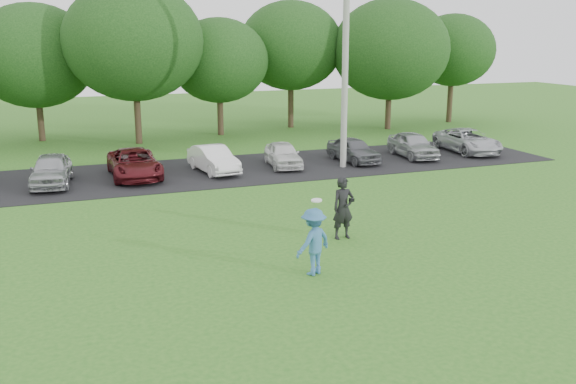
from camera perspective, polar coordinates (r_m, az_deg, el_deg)
ground at (r=16.56m, az=4.28°, el=-7.14°), size 100.00×100.00×0.00m
parking_lot at (r=28.41m, az=-6.73°, el=1.85°), size 32.00×6.50×0.03m
utility_pole at (r=28.60m, az=5.14°, el=12.97°), size 0.28×0.28×10.92m
frisbee_player at (r=16.14m, az=2.28°, el=-4.42°), size 1.28×1.05×1.97m
camera_bystander at (r=18.95m, az=4.93°, el=-1.43°), size 0.70×0.48×1.86m
parked_cars at (r=28.12m, az=-6.27°, el=2.98°), size 28.42×4.31×1.24m
tree_row at (r=37.64m, az=-8.33°, el=12.29°), size 42.39×9.85×8.64m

